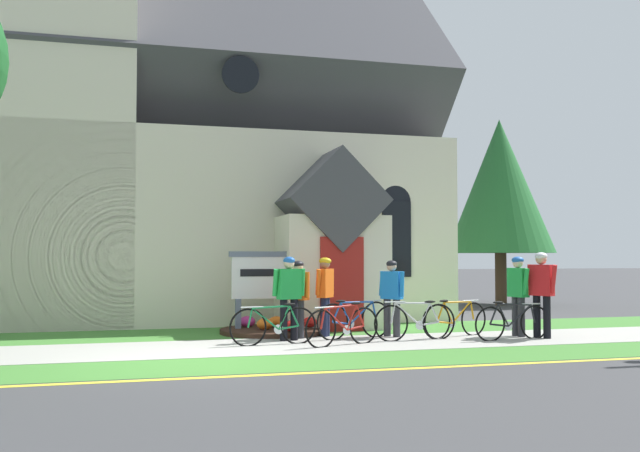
# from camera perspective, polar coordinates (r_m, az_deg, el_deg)

# --- Properties ---
(ground) EXTENTS (140.00, 140.00, 0.00)m
(ground) POSITION_cam_1_polar(r_m,az_deg,el_deg) (15.63, -11.66, -8.50)
(ground) COLOR #3D3D3F
(sidewalk_slab) EXTENTS (32.00, 2.48, 0.01)m
(sidewalk_slab) POSITION_cam_1_polar(r_m,az_deg,el_deg) (13.45, -3.98, -9.53)
(sidewalk_slab) COLOR #A8A59E
(sidewalk_slab) RESTS_ON ground
(grass_verge) EXTENTS (32.00, 1.75, 0.01)m
(grass_verge) POSITION_cam_1_polar(r_m,az_deg,el_deg) (11.40, -1.83, -10.82)
(grass_verge) COLOR #427F33
(grass_verge) RESTS_ON ground
(church_lawn) EXTENTS (24.00, 2.48, 0.01)m
(church_lawn) POSITION_cam_1_polar(r_m,az_deg,el_deg) (15.87, -5.77, -8.43)
(church_lawn) COLOR #427F33
(church_lawn) RESTS_ON ground
(curb_paint_stripe) EXTENTS (28.00, 0.16, 0.01)m
(curb_paint_stripe) POSITION_cam_1_polar(r_m,az_deg,el_deg) (10.42, -0.49, -11.62)
(curb_paint_stripe) COLOR yellow
(curb_paint_stripe) RESTS_ON ground
(church_building) EXTENTS (11.82, 11.50, 12.70)m
(church_building) POSITION_cam_1_polar(r_m,az_deg,el_deg) (21.56, -9.35, 5.81)
(church_building) COLOR beige
(church_building) RESTS_ON ground
(church_sign) EXTENTS (1.94, 0.12, 1.77)m
(church_sign) POSITION_cam_1_polar(r_m,az_deg,el_deg) (15.83, -3.79, -4.18)
(church_sign) COLOR slate
(church_sign) RESTS_ON ground
(flower_bed) EXTENTS (2.38, 2.38, 0.34)m
(flower_bed) POSITION_cam_1_polar(r_m,az_deg,el_deg) (15.67, -3.58, -8.21)
(flower_bed) COLOR #382319
(flower_bed) RESTS_ON ground
(bicycle_yellow) EXTENTS (1.76, 0.22, 0.80)m
(bicycle_yellow) POSITION_cam_1_polar(r_m,az_deg,el_deg) (14.86, 15.08, -7.38)
(bicycle_yellow) COLOR black
(bicycle_yellow) RESTS_ON ground
(bicycle_blue) EXTENTS (1.63, 0.69, 0.82)m
(bicycle_blue) POSITION_cam_1_polar(r_m,az_deg,el_deg) (13.45, 1.85, -7.96)
(bicycle_blue) COLOR black
(bicycle_blue) RESTS_ON ground
(bicycle_orange) EXTENTS (1.71, 0.22, 0.80)m
(bicycle_orange) POSITION_cam_1_polar(r_m,az_deg,el_deg) (13.60, -3.69, -7.90)
(bicycle_orange) COLOR black
(bicycle_orange) RESTS_ON ground
(bicycle_red) EXTENTS (1.77, 0.14, 0.80)m
(bicycle_red) POSITION_cam_1_polar(r_m,az_deg,el_deg) (14.41, 7.62, -7.54)
(bicycle_red) COLOR black
(bicycle_red) RESTS_ON ground
(bicycle_white) EXTENTS (1.67, 0.59, 0.80)m
(bicycle_white) POSITION_cam_1_polar(r_m,az_deg,el_deg) (15.14, 10.75, -7.30)
(bicycle_white) COLOR black
(bicycle_white) RESTS_ON ground
(bicycle_silver) EXTENTS (1.76, 0.57, 0.81)m
(bicycle_silver) POSITION_cam_1_polar(r_m,az_deg,el_deg) (14.62, 2.76, -7.46)
(bicycle_silver) COLOR black
(bicycle_silver) RESTS_ON ground
(cyclist_in_white_jersey) EXTENTS (0.42, 0.64, 1.58)m
(cyclist_in_white_jersey) POSITION_cam_1_polar(r_m,az_deg,el_deg) (14.92, 5.75, -5.31)
(cyclist_in_white_jersey) COLOR #2D2D33
(cyclist_in_white_jersey) RESTS_ON ground
(cyclist_in_orange_jersey) EXTENTS (0.42, 0.62, 1.58)m
(cyclist_in_orange_jersey) POSITION_cam_1_polar(r_m,az_deg,el_deg) (14.58, -1.75, -5.41)
(cyclist_in_orange_jersey) COLOR #2D2D33
(cyclist_in_orange_jersey) RESTS_ON ground
(cyclist_in_blue_jersey) EXTENTS (0.30, 0.76, 1.66)m
(cyclist_in_blue_jersey) POSITION_cam_1_polar(r_m,az_deg,el_deg) (15.43, 15.52, -4.92)
(cyclist_in_blue_jersey) COLOR #2D2D33
(cyclist_in_blue_jersey) RESTS_ON ground
(cyclist_in_yellow_jersey) EXTENTS (0.40, 0.71, 1.75)m
(cyclist_in_yellow_jersey) POSITION_cam_1_polar(r_m,az_deg,el_deg) (15.26, 17.25, -4.69)
(cyclist_in_yellow_jersey) COLOR black
(cyclist_in_yellow_jersey) RESTS_ON ground
(cyclist_in_green_jersey) EXTENTS (0.65, 0.31, 1.66)m
(cyclist_in_green_jersey) POSITION_cam_1_polar(r_m,az_deg,el_deg) (14.16, -2.49, -5.25)
(cyclist_in_green_jersey) COLOR black
(cyclist_in_green_jersey) RESTS_ON ground
(cyclist_in_red_jersey) EXTENTS (0.49, 0.54, 1.64)m
(cyclist_in_red_jersey) POSITION_cam_1_polar(r_m,az_deg,el_deg) (14.90, 0.41, -5.16)
(cyclist_in_red_jersey) COLOR #191E38
(cyclist_in_red_jersey) RESTS_ON ground
(roadside_conifer) EXTENTS (3.68, 3.68, 6.40)m
(roadside_conifer) POSITION_cam_1_polar(r_m,az_deg,el_deg) (25.42, 14.15, 3.09)
(roadside_conifer) COLOR #3D2D1E
(roadside_conifer) RESTS_ON ground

